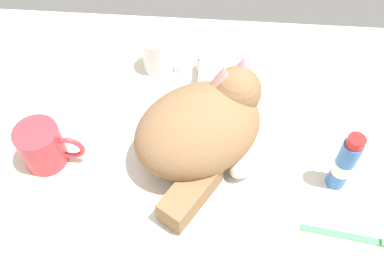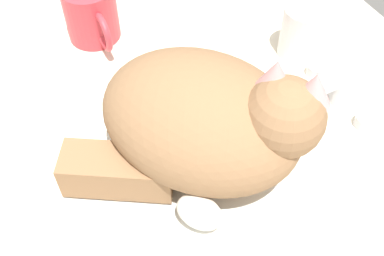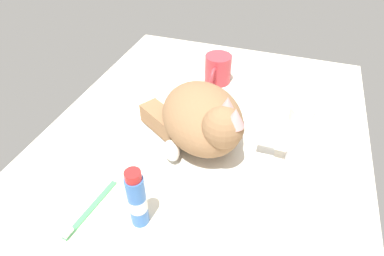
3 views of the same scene
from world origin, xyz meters
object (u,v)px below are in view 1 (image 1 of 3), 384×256
(cat, at_px, (203,127))
(coffee_mug, at_px, (43,146))
(rinse_cup, at_px, (156,54))
(faucet, at_px, (204,67))
(toothpaste_bottle, at_px, (344,163))
(toothbrush, at_px, (353,236))

(cat, height_order, coffee_mug, cat)
(coffee_mug, distance_m, rinse_cup, 0.32)
(cat, distance_m, rinse_cup, 0.26)
(faucet, height_order, coffee_mug, coffee_mug)
(rinse_cup, bearing_deg, cat, -62.12)
(cat, bearing_deg, toothpaste_bottle, -11.13)
(coffee_mug, xyz_separation_m, toothpaste_bottle, (0.56, -0.01, 0.02))
(cat, xyz_separation_m, toothpaste_bottle, (0.26, -0.05, -0.02))
(toothbrush, bearing_deg, toothpaste_bottle, 98.95)
(toothpaste_bottle, bearing_deg, toothbrush, -81.05)
(coffee_mug, xyz_separation_m, rinse_cup, (0.18, 0.27, -0.00))
(coffee_mug, bearing_deg, faucet, 40.67)
(faucet, relative_size, toothbrush, 0.88)
(faucet, relative_size, coffee_mug, 1.11)
(cat, relative_size, toothbrush, 2.06)
(cat, xyz_separation_m, toothbrush, (0.27, -0.16, -0.08))
(faucet, distance_m, cat, 0.22)
(coffee_mug, height_order, rinse_cup, coffee_mug)
(rinse_cup, height_order, toothbrush, rinse_cup)
(coffee_mug, relative_size, toothpaste_bottle, 0.88)
(toothpaste_bottle, xyz_separation_m, toothbrush, (0.02, -0.11, -0.06))
(toothpaste_bottle, bearing_deg, coffee_mug, 179.12)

